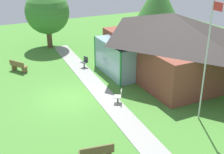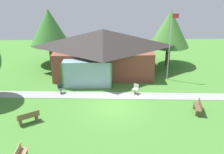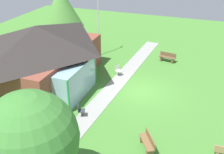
{
  "view_description": "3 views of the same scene",
  "coord_description": "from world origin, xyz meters",
  "px_view_note": "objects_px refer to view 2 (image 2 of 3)",
  "views": [
    {
      "loc": [
        15.83,
        -4.9,
        8.47
      ],
      "look_at": [
        0.31,
        2.68,
        1.03
      ],
      "focal_mm": 47.7,
      "sensor_mm": 36.0,
      "label": 1
    },
    {
      "loc": [
        -0.58,
        -17.64,
        9.53
      ],
      "look_at": [
        -0.09,
        2.8,
        1.38
      ],
      "focal_mm": 41.75,
      "sensor_mm": 36.0,
      "label": 2
    },
    {
      "loc": [
        -17.62,
        -4.41,
        10.43
      ],
      "look_at": [
        -0.36,
        2.07,
        0.97
      ],
      "focal_mm": 44.62,
      "sensor_mm": 36.0,
      "label": 3
    }
  ],
  "objects_px": {
    "flagpole": "(170,44)",
    "patio_chair_west": "(61,89)",
    "tree_behind_pavilion_right": "(170,29)",
    "tree_behind_pavilion_left": "(49,27)",
    "bench_mid_right": "(198,107)",
    "bench_mid_left": "(28,118)",
    "patio_chair_lawn_spare": "(135,89)",
    "pavilion": "(103,50)"
  },
  "relations": [
    {
      "from": "pavilion",
      "to": "patio_chair_west",
      "type": "relative_size",
      "value": 12.17
    },
    {
      "from": "flagpole",
      "to": "patio_chair_west",
      "type": "xyz_separation_m",
      "value": [
        -9.79,
        -2.84,
        -3.09
      ]
    },
    {
      "from": "patio_chair_west",
      "to": "tree_behind_pavilion_left",
      "type": "distance_m",
      "value": 9.13
    },
    {
      "from": "patio_chair_lawn_spare",
      "to": "flagpole",
      "type": "bearing_deg",
      "value": -105.77
    },
    {
      "from": "patio_chair_west",
      "to": "tree_behind_pavilion_right",
      "type": "xyz_separation_m",
      "value": [
        10.74,
        7.21,
        3.65
      ]
    },
    {
      "from": "flagpole",
      "to": "bench_mid_left",
      "type": "height_order",
      "value": "flagpole"
    },
    {
      "from": "tree_behind_pavilion_right",
      "to": "tree_behind_pavilion_left",
      "type": "bearing_deg",
      "value": 176.35
    },
    {
      "from": "bench_mid_left",
      "to": "patio_chair_lawn_spare",
      "type": "height_order",
      "value": "patio_chair_lawn_spare"
    },
    {
      "from": "flagpole",
      "to": "patio_chair_lawn_spare",
      "type": "bearing_deg",
      "value": -137.48
    },
    {
      "from": "patio_chair_west",
      "to": "tree_behind_pavilion_right",
      "type": "relative_size",
      "value": 0.14
    },
    {
      "from": "bench_mid_left",
      "to": "tree_behind_pavilion_left",
      "type": "relative_size",
      "value": 0.25
    },
    {
      "from": "flagpole",
      "to": "bench_mid_right",
      "type": "xyz_separation_m",
      "value": [
        0.84,
        -6.42,
        -3.1
      ]
    },
    {
      "from": "patio_chair_lawn_spare",
      "to": "tree_behind_pavilion_right",
      "type": "height_order",
      "value": "tree_behind_pavilion_right"
    },
    {
      "from": "bench_mid_right",
      "to": "tree_behind_pavilion_left",
      "type": "bearing_deg",
      "value": 57.34
    },
    {
      "from": "bench_mid_left",
      "to": "bench_mid_right",
      "type": "bearing_deg",
      "value": -26.74
    },
    {
      "from": "bench_mid_left",
      "to": "tree_behind_pavilion_left",
      "type": "height_order",
      "value": "tree_behind_pavilion_left"
    },
    {
      "from": "patio_chair_west",
      "to": "patio_chair_lawn_spare",
      "type": "bearing_deg",
      "value": 153.82
    },
    {
      "from": "pavilion",
      "to": "flagpole",
      "type": "distance_m",
      "value": 6.73
    },
    {
      "from": "bench_mid_left",
      "to": "patio_chair_lawn_spare",
      "type": "distance_m",
      "value": 8.98
    },
    {
      "from": "bench_mid_right",
      "to": "patio_chair_west",
      "type": "distance_m",
      "value": 11.22
    },
    {
      "from": "patio_chair_west",
      "to": "tree_behind_pavilion_left",
      "type": "bearing_deg",
      "value": -97.92
    },
    {
      "from": "flagpole",
      "to": "patio_chair_west",
      "type": "distance_m",
      "value": 10.65
    },
    {
      "from": "pavilion",
      "to": "tree_behind_pavilion_right",
      "type": "relative_size",
      "value": 1.74
    },
    {
      "from": "tree_behind_pavilion_left",
      "to": "flagpole",
      "type": "bearing_deg",
      "value": -23.36
    },
    {
      "from": "bench_mid_right",
      "to": "tree_behind_pavilion_right",
      "type": "distance_m",
      "value": 11.4
    },
    {
      "from": "pavilion",
      "to": "flagpole",
      "type": "bearing_deg",
      "value": -20.2
    },
    {
      "from": "patio_chair_lawn_spare",
      "to": "tree_behind_pavilion_right",
      "type": "distance_m",
      "value": 9.43
    },
    {
      "from": "bench_mid_right",
      "to": "bench_mid_left",
      "type": "height_order",
      "value": "same"
    },
    {
      "from": "bench_mid_right",
      "to": "tree_behind_pavilion_right",
      "type": "xyz_separation_m",
      "value": [
        0.11,
        10.79,
        3.67
      ]
    },
    {
      "from": "bench_mid_left",
      "to": "flagpole",
      "type": "bearing_deg",
      "value": 1.79
    },
    {
      "from": "tree_behind_pavilion_right",
      "to": "bench_mid_right",
      "type": "bearing_deg",
      "value": -90.59
    },
    {
      "from": "tree_behind_pavilion_left",
      "to": "tree_behind_pavilion_right",
      "type": "relative_size",
      "value": 1.01
    },
    {
      "from": "bench_mid_left",
      "to": "tree_behind_pavilion_left",
      "type": "xyz_separation_m",
      "value": [
        -0.81,
        12.79,
        3.71
      ]
    },
    {
      "from": "patio_chair_lawn_spare",
      "to": "tree_behind_pavilion_left",
      "type": "bearing_deg",
      "value": -12.38
    },
    {
      "from": "flagpole",
      "to": "patio_chair_west",
      "type": "height_order",
      "value": "flagpole"
    },
    {
      "from": "pavilion",
      "to": "flagpole",
      "type": "relative_size",
      "value": 1.63
    },
    {
      "from": "pavilion",
      "to": "bench_mid_left",
      "type": "height_order",
      "value": "pavilion"
    },
    {
      "from": "flagpole",
      "to": "tree_behind_pavilion_left",
      "type": "height_order",
      "value": "flagpole"
    },
    {
      "from": "patio_chair_west",
      "to": "tree_behind_pavilion_right",
      "type": "bearing_deg",
      "value": -169.62
    },
    {
      "from": "patio_chair_lawn_spare",
      "to": "pavilion",
      "type": "bearing_deg",
      "value": -31.08
    },
    {
      "from": "patio_chair_west",
      "to": "tree_behind_pavilion_left",
      "type": "relative_size",
      "value": 0.14
    },
    {
      "from": "bench_mid_left",
      "to": "tree_behind_pavilion_right",
      "type": "xyz_separation_m",
      "value": [
        12.18,
        11.96,
        3.67
      ]
    }
  ]
}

